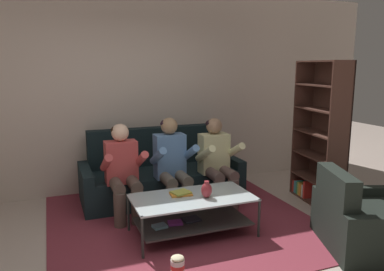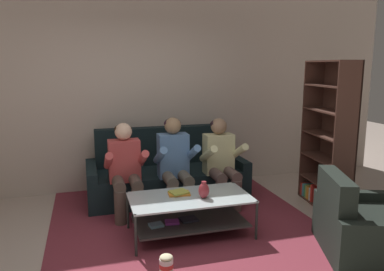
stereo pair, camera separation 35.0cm
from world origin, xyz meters
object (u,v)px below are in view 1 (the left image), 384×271
at_px(person_seated_middle, 172,162).
at_px(bookshelf, 321,140).
at_px(armchair, 367,223).
at_px(person_seated_left, 123,168).
at_px(couch, 161,176).
at_px(vase, 207,190).
at_px(person_seated_right, 217,159).
at_px(book_stack, 181,193).
at_px(popcorn_tub, 178,267).
at_px(coffee_table, 192,209).

xyz_separation_m(person_seated_middle, bookshelf, (1.95, -0.38, 0.21)).
distance_m(bookshelf, armchair, 1.47).
distance_m(person_seated_middle, bookshelf, 2.00).
relative_size(person_seated_left, armchair, 0.94).
xyz_separation_m(couch, armchair, (1.51, -2.19, -0.04)).
xyz_separation_m(couch, vase, (0.11, -1.36, 0.22)).
relative_size(person_seated_middle, person_seated_right, 1.03).
xyz_separation_m(person_seated_middle, book_stack, (-0.12, -0.65, -0.18)).
height_order(person_seated_middle, popcorn_tub, person_seated_middle).
relative_size(person_seated_right, book_stack, 4.63).
bearing_deg(bookshelf, person_seated_right, 164.12).
relative_size(coffee_table, book_stack, 5.25).
bearing_deg(person_seated_left, person_seated_right, 0.03).
relative_size(vase, book_stack, 0.74).
xyz_separation_m(coffee_table, bookshelf, (1.98, 0.37, 0.55)).
height_order(person_seated_right, vase, person_seated_right).
height_order(couch, coffee_table, couch).
bearing_deg(bookshelf, couch, 154.89).
distance_m(person_seated_left, person_seated_right, 1.23).
bearing_deg(book_stack, vase, -38.92).
height_order(bookshelf, armchair, bookshelf).
xyz_separation_m(person_seated_right, book_stack, (-0.73, -0.65, -0.17)).
bearing_deg(person_seated_right, bookshelf, -15.88).
relative_size(book_stack, bookshelf, 0.13).
height_order(coffee_table, bookshelf, bookshelf).
distance_m(coffee_table, bookshelf, 2.09).
distance_m(person_seated_left, popcorn_tub, 1.59).
height_order(person_seated_right, coffee_table, person_seated_right).
relative_size(person_seated_left, bookshelf, 0.60).
distance_m(person_seated_left, coffee_table, 1.01).
height_order(person_seated_left, bookshelf, bookshelf).
bearing_deg(coffee_table, popcorn_tub, -119.31).
xyz_separation_m(book_stack, popcorn_tub, (-0.33, -0.85, -0.35)).
relative_size(armchair, popcorn_tub, 5.91).
xyz_separation_m(person_seated_left, armchair, (2.13, -1.65, -0.36)).
relative_size(couch, popcorn_tub, 10.61).
bearing_deg(couch, armchair, -55.41).
bearing_deg(popcorn_tub, book_stack, 68.66).
bearing_deg(popcorn_tub, armchair, -4.77).
bearing_deg(popcorn_tub, bookshelf, 24.90).
xyz_separation_m(person_seated_right, bookshelf, (1.33, -0.38, 0.22)).
distance_m(couch, person_seated_left, 0.88).
xyz_separation_m(vase, bookshelf, (1.84, 0.45, 0.32)).
bearing_deg(person_seated_left, couch, 40.95).
bearing_deg(vase, popcorn_tub, -129.95).
height_order(armchair, popcorn_tub, armchair).
relative_size(person_seated_right, armchair, 0.95).
height_order(person_seated_middle, bookshelf, bookshelf).
bearing_deg(couch, vase, -85.37).
distance_m(coffee_table, popcorn_tub, 0.87).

